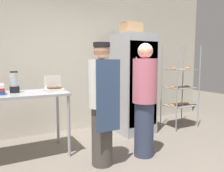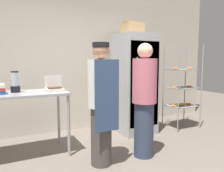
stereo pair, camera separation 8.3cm
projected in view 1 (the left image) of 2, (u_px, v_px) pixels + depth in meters
back_wall at (83, 53)px, 4.45m from camera, size 6.40×0.12×3.09m
refrigerator at (133, 84)px, 4.25m from camera, size 0.67×0.74×1.89m
baking_rack at (180, 88)px, 4.56m from camera, size 0.64×0.47×1.71m
prep_counter at (22, 100)px, 3.09m from camera, size 1.23×0.69×0.94m
donut_box at (54, 89)px, 3.18m from camera, size 0.25×0.19×0.24m
blender_pitcher at (14, 83)px, 3.09m from camera, size 0.13×0.13×0.31m
cardboard_storage_box at (131, 28)px, 4.14m from camera, size 0.35×0.31×0.23m
person_baker at (102, 103)px, 2.85m from camera, size 0.34×0.36×1.62m
person_customer at (144, 100)px, 3.13m from camera, size 0.35×0.35×1.63m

